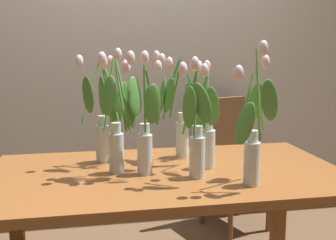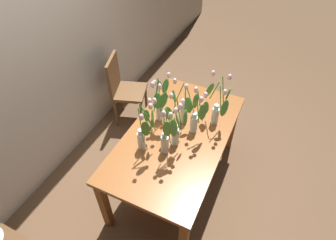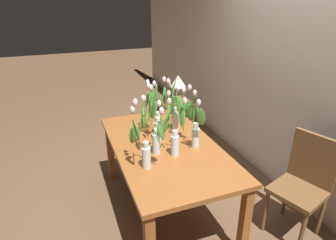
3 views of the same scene
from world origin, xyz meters
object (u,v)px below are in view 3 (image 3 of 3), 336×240
at_px(dining_table, 165,154).
at_px(tulip_vase_1, 174,109).
at_px(tulip_vase_6, 173,133).
at_px(dining_chair, 304,181).
at_px(pillar_candle, 169,97).
at_px(tulip_vase_5, 145,145).
at_px(tulip_vase_3, 152,134).
at_px(tulip_vase_2, 155,112).
at_px(table_lamp, 178,82).
at_px(tulip_vase_4, 159,123).
at_px(tulip_vase_0, 193,123).
at_px(side_table, 175,109).

xyz_separation_m(dining_table, tulip_vase_1, (-0.26, 0.19, 0.32)).
height_order(tulip_vase_1, tulip_vase_6, tulip_vase_1).
relative_size(dining_chair, pillar_candle, 12.40).
xyz_separation_m(tulip_vase_1, pillar_candle, (-1.36, 0.47, -0.38)).
xyz_separation_m(dining_table, tulip_vase_5, (0.30, -0.27, 0.30)).
height_order(tulip_vase_1, tulip_vase_3, tulip_vase_1).
relative_size(tulip_vase_2, table_lamp, 1.38).
height_order(tulip_vase_2, tulip_vase_6, tulip_vase_2).
height_order(tulip_vase_4, table_lamp, tulip_vase_4).
height_order(dining_table, pillar_candle, dining_table).
xyz_separation_m(tulip_vase_0, tulip_vase_6, (0.08, -0.22, -0.03)).
height_order(tulip_vase_2, table_lamp, tulip_vase_2).
height_order(tulip_vase_4, tulip_vase_6, tulip_vase_4).
bearing_deg(pillar_candle, tulip_vase_0, -14.19).
distance_m(dining_chair, side_table, 2.19).
relative_size(dining_table, tulip_vase_0, 2.95).
distance_m(tulip_vase_0, tulip_vase_4, 0.32).
height_order(dining_table, tulip_vase_2, tulip_vase_2).
xyz_separation_m(tulip_vase_3, tulip_vase_5, (0.21, -0.12, 0.03)).
distance_m(tulip_vase_2, table_lamp, 1.46).
bearing_deg(tulip_vase_4, tulip_vase_1, 127.52).
bearing_deg(tulip_vase_4, pillar_candle, 155.75).
bearing_deg(tulip_vase_3, tulip_vase_2, 157.69).
bearing_deg(table_lamp, pillar_candle, -151.90).
bearing_deg(tulip_vase_0, tulip_vase_3, -91.23).
distance_m(tulip_vase_1, side_table, 1.46).
xyz_separation_m(tulip_vase_1, tulip_vase_5, (0.56, -0.46, -0.01)).
bearing_deg(side_table, dining_table, -25.43).
height_order(dining_table, tulip_vase_4, tulip_vase_4).
bearing_deg(pillar_candle, tulip_vase_5, -25.92).
bearing_deg(tulip_vase_5, side_table, 151.29).
distance_m(table_lamp, pillar_candle, 0.32).
height_order(tulip_vase_0, tulip_vase_1, tulip_vase_1).
distance_m(dining_table, tulip_vase_6, 0.34).
bearing_deg(tulip_vase_5, tulip_vase_0, 111.86).
bearing_deg(dining_chair, side_table, -171.77).
xyz_separation_m(tulip_vase_5, side_table, (-1.81, 0.99, -0.52)).
distance_m(dining_table, tulip_vase_3, 0.32).
xyz_separation_m(tulip_vase_1, table_lamp, (-1.21, 0.55, -0.11)).
distance_m(tulip_vase_0, tulip_vase_5, 0.54).
relative_size(dining_table, tulip_vase_6, 3.21).
relative_size(tulip_vase_0, pillar_candle, 7.24).
distance_m(tulip_vase_2, dining_chair, 1.44).
bearing_deg(tulip_vase_2, tulip_vase_3, -22.31).
relative_size(tulip_vase_0, tulip_vase_5, 0.92).
relative_size(tulip_vase_2, tulip_vase_6, 1.10).
bearing_deg(tulip_vase_4, tulip_vase_3, -33.13).
xyz_separation_m(dining_table, tulip_vase_6, (0.17, 0.01, 0.29)).
relative_size(tulip_vase_3, tulip_vase_5, 0.89).
relative_size(tulip_vase_0, tulip_vase_3, 1.03).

